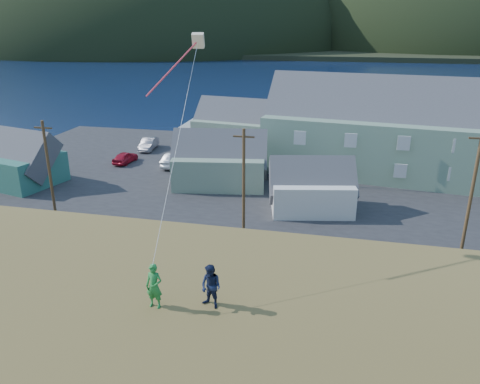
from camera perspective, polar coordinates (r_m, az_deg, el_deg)
name	(u,v)px	position (r m, az deg, el deg)	size (l,w,h in m)	color
ground	(264,246)	(35.63, 2.90, -6.60)	(900.00, 900.00, 0.00)	#0A1638
grass_strip	(259,258)	(33.86, 2.31, -8.02)	(110.00, 8.00, 0.10)	#4C3D19
waterfront_lot	(290,176)	(51.22, 6.17, 1.90)	(72.00, 36.00, 0.12)	#28282B
wharf	(270,126)	(73.91, 3.66, 8.00)	(26.00, 14.00, 0.90)	gray
far_shore	(342,42)	(361.72, 12.37, 17.42)	(900.00, 320.00, 2.00)	black
far_hills	(401,45)	(312.55, 19.02, 16.63)	(760.00, 265.00, 143.00)	black
lodge	(439,133)	(53.53, 23.06, 6.61)	(37.45, 14.74, 12.82)	gray
shed_teal	(16,160)	(53.35, -25.69, 3.56)	(9.92, 7.97, 6.91)	#2A6358
shed_palegreen_near	(220,161)	(47.63, -2.47, 3.81)	(10.35, 7.39, 6.93)	slate
shed_white	(312,187)	(41.56, 8.76, 0.63)	(8.28, 6.31, 5.93)	white
shed_palegreen_far	(239,125)	(62.87, -0.16, 8.21)	(12.37, 8.18, 7.78)	gray
utility_poles	(248,183)	(35.50, 0.99, 1.16)	(32.93, 0.24, 9.21)	#47331E
parked_cars	(220,155)	(56.13, -2.50, 4.50)	(24.05, 14.36, 1.56)	white
kite_flyer_green	(154,286)	(15.70, -10.42, -11.22)	(0.56, 0.37, 1.55)	#238035
kite_flyer_navy	(211,287)	(15.48, -3.56, -11.43)	(0.74, 0.57, 1.51)	#151E3C
kite_rig	(194,47)	(18.77, -5.65, 17.14)	(0.88, 3.19, 8.83)	#F9E3BE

